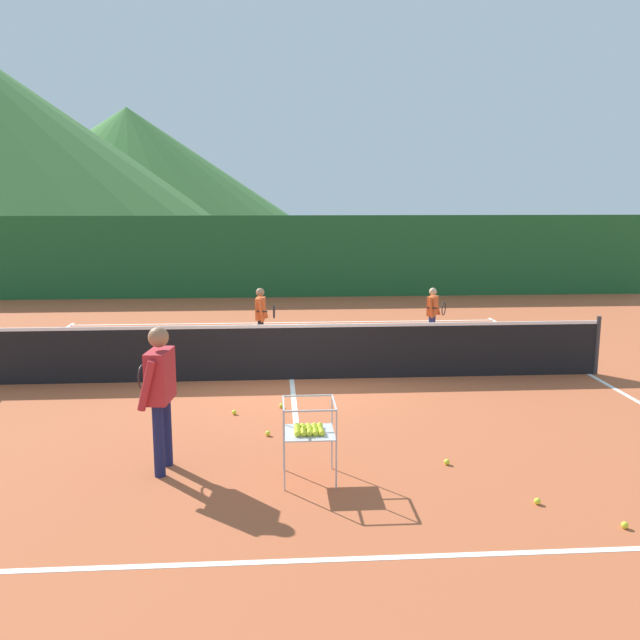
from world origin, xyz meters
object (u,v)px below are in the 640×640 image
at_px(ball_cart, 309,430).
at_px(tennis_ball_3, 537,501).
at_px(student_1, 433,310).
at_px(tennis_ball_1, 447,462).
at_px(tennis_net, 291,351).
at_px(tennis_ball_5, 234,412).
at_px(tennis_ball_4, 625,525).
at_px(instructor, 160,385).
at_px(student_0, 261,313).
at_px(tennis_ball_0, 281,406).
at_px(tennis_ball_6, 268,433).

xyz_separation_m(ball_cart, tennis_ball_3, (2.32, -0.79, -0.55)).
height_order(student_1, tennis_ball_1, student_1).
distance_m(tennis_net, tennis_ball_5, 2.13).
xyz_separation_m(student_1, tennis_ball_4, (-0.11, -8.48, -0.68)).
distance_m(tennis_ball_1, tennis_ball_3, 1.29).
height_order(tennis_net, instructor, instructor).
bearing_deg(tennis_net, student_1, 42.45).
xyz_separation_m(tennis_net, student_0, (-0.56, 2.42, 0.27)).
xyz_separation_m(student_0, tennis_ball_4, (3.59, -8.03, -0.74)).
bearing_deg(tennis_ball_4, tennis_net, 118.45).
bearing_deg(student_0, ball_cart, -84.54).
height_order(ball_cart, tennis_ball_0, ball_cart).
xyz_separation_m(tennis_net, ball_cart, (0.08, -4.25, 0.08)).
distance_m(tennis_net, student_0, 2.50).
height_order(student_0, tennis_ball_0, student_0).
xyz_separation_m(instructor, tennis_ball_0, (1.40, 2.27, -0.98)).
relative_size(tennis_net, tennis_ball_5, 161.09).
xyz_separation_m(student_0, tennis_ball_3, (2.96, -7.46, -0.74)).
distance_m(tennis_ball_5, tennis_ball_6, 1.05).
bearing_deg(student_1, student_0, -172.94).
relative_size(tennis_net, student_0, 8.55).
xyz_separation_m(ball_cart, tennis_ball_0, (-0.28, 2.64, -0.55)).
bearing_deg(student_1, tennis_ball_6, -121.91).
bearing_deg(tennis_ball_1, tennis_ball_4, -51.90).
height_order(student_1, tennis_ball_0, student_1).
relative_size(student_0, tennis_ball_4, 18.84).
relative_size(instructor, student_0, 1.32).
height_order(tennis_ball_0, tennis_ball_1, same).
xyz_separation_m(tennis_ball_1, tennis_ball_3, (0.67, -1.10, 0.00)).
height_order(tennis_net, tennis_ball_3, tennis_net).
relative_size(student_1, tennis_ball_6, 17.52).
distance_m(ball_cart, tennis_ball_0, 2.71).
bearing_deg(instructor, tennis_ball_4, -20.47).
bearing_deg(tennis_ball_3, tennis_ball_6, 141.34).
bearing_deg(student_1, tennis_ball_3, -95.40).
height_order(tennis_net, student_0, student_0).
distance_m(tennis_net, tennis_ball_6, 2.87).
distance_m(tennis_ball_1, tennis_ball_6, 2.41).
bearing_deg(tennis_ball_4, tennis_ball_5, 136.47).
height_order(student_1, ball_cart, student_1).
distance_m(tennis_ball_0, tennis_ball_3, 4.30).
relative_size(tennis_ball_3, tennis_ball_5, 1.00).
bearing_deg(tennis_ball_1, ball_cart, -169.51).
bearing_deg(tennis_ball_6, instructor, -138.39).
xyz_separation_m(tennis_net, tennis_ball_5, (-0.89, -1.88, -0.47)).
bearing_deg(student_0, tennis_ball_1, -70.21).
relative_size(tennis_net, tennis_ball_6, 161.09).
relative_size(student_0, ball_cart, 1.42).
relative_size(tennis_ball_4, tennis_ball_6, 1.00).
relative_size(student_0, tennis_ball_0, 18.84).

